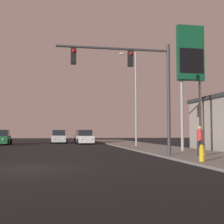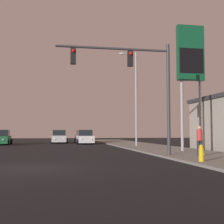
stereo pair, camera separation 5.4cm
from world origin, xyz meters
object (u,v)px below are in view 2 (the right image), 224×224
pedestrian_on_sidewalk (200,139)px  traffic_light_mast (138,76)px  fire_hydrant (201,153)px  car_white (85,138)px  gas_station_sign (190,60)px  street_lamp (135,93)px  car_green (1,138)px  car_silver (59,137)px  car_tan (83,137)px

pedestrian_on_sidewalk → traffic_light_mast: bearing=162.3°
fire_hydrant → traffic_light_mast: bearing=114.5°
car_white → gas_station_sign: gas_station_sign is taller
street_lamp → gas_station_sign: bearing=-75.4°
traffic_light_mast → street_lamp: bearing=76.3°
car_green → pedestrian_on_sidewalk: pedestrian_on_sidewalk is taller
gas_station_sign → fire_hydrant: 10.18m
car_white → street_lamp: size_ratio=0.48×
car_green → traffic_light_mast: traffic_light_mast is taller
gas_station_sign → pedestrian_on_sidewalk: (-1.60, -4.52, -5.58)m
traffic_light_mast → fire_hydrant: size_ratio=8.75×
car_green → pedestrian_on_sidewalk: bearing=122.0°
car_silver → street_lamp: 14.60m
car_tan → fire_hydrant: bearing=94.5°
car_white → car_green: size_ratio=1.00×
pedestrian_on_sidewalk → street_lamp: bearing=92.2°
car_white → pedestrian_on_sidewalk: pedestrian_on_sidewalk is taller
traffic_light_mast → car_green: bearing=118.7°
car_silver → fire_hydrant: (6.01, -27.63, -0.27)m
car_silver → traffic_light_mast: bearing=101.5°
car_silver → car_tan: bearing=-176.8°
car_tan → gas_station_sign: size_ratio=0.48×
car_white → traffic_light_mast: traffic_light_mast is taller
car_green → car_tan: bearing=-158.2°
car_green → gas_station_sign: (15.48, -15.93, 5.86)m
car_tan → street_lamp: bearing=106.0°
car_silver → street_lamp: street_lamp is taller
car_tan → fire_hydrant: car_tan is taller
car_silver → gas_station_sign: 22.77m
street_lamp → gas_station_sign: 8.39m
car_tan → gas_station_sign: (5.93, -20.17, 5.86)m
car_white → fire_hydrant: 24.29m
street_lamp → fire_hydrant: (-0.93, -15.54, -4.63)m
car_silver → gas_station_sign: (9.01, -20.07, 5.86)m
car_tan → fire_hydrant: size_ratio=5.70×
car_tan → car_silver: same height
car_white → street_lamp: (3.96, -8.55, 4.36)m
car_silver → gas_station_sign: gas_station_sign is taller
pedestrian_on_sidewalk → car_white: bearing=101.9°
car_tan → car_silver: bearing=0.1°
car_green → street_lamp: bearing=147.2°
car_white → car_green: 9.47m
car_white → fire_hydrant: bearing=96.4°
street_lamp → pedestrian_on_sidewalk: (0.47, -12.51, -4.08)m
car_tan → car_silver: size_ratio=1.00×
car_silver → gas_station_sign: size_ratio=0.48×
traffic_light_mast → fire_hydrant: traffic_light_mast is taller
car_green → traffic_light_mast: 22.47m
street_lamp → car_white: bearing=114.8°
traffic_light_mast → gas_station_sign: 6.29m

